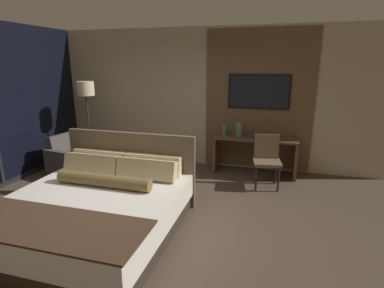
# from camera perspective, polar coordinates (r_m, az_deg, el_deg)

# --- Properties ---
(ground_plane) EXTENTS (16.00, 16.00, 0.00)m
(ground_plane) POSITION_cam_1_polar(r_m,az_deg,el_deg) (4.32, -7.80, -14.28)
(ground_plane) COLOR #4C3D33
(wall_back_tv_panel) EXTENTS (7.20, 0.09, 2.80)m
(wall_back_tv_panel) POSITION_cam_1_polar(r_m,az_deg,el_deg) (6.22, 2.56, 8.63)
(wall_back_tv_panel) COLOR #BCAD8E
(wall_back_tv_panel) RESTS_ON ground_plane
(bed) EXTENTS (2.07, 2.21, 1.10)m
(bed) POSITION_cam_1_polar(r_m,az_deg,el_deg) (4.08, -17.77, -11.59)
(bed) COLOR #33281E
(bed) RESTS_ON ground_plane
(desk) EXTENTS (1.58, 0.55, 0.73)m
(desk) POSITION_cam_1_polar(r_m,az_deg,el_deg) (5.96, 11.88, -0.91)
(desk) COLOR brown
(desk) RESTS_ON ground_plane
(tv) EXTENTS (1.17, 0.04, 0.66)m
(tv) POSITION_cam_1_polar(r_m,az_deg,el_deg) (5.98, 12.61, 9.69)
(tv) COLOR black
(desk_chair) EXTENTS (0.52, 0.52, 0.91)m
(desk_chair) POSITION_cam_1_polar(r_m,az_deg,el_deg) (5.38, 14.05, -2.23)
(desk_chair) COLOR brown
(desk_chair) RESTS_ON ground_plane
(armchair_by_window) EXTENTS (0.86, 0.87, 0.77)m
(armchair_by_window) POSITION_cam_1_polar(r_m,az_deg,el_deg) (6.32, -21.72, -2.95)
(armchair_by_window) COLOR #47423D
(armchair_by_window) RESTS_ON ground_plane
(floor_lamp) EXTENTS (0.34, 0.34, 1.76)m
(floor_lamp) POSITION_cam_1_polar(r_m,az_deg,el_deg) (6.46, -19.53, 8.70)
(floor_lamp) COLOR #282623
(floor_lamp) RESTS_ON ground_plane
(vase_tall) EXTENTS (0.08, 0.08, 0.22)m
(vase_tall) POSITION_cam_1_polar(r_m,az_deg,el_deg) (5.91, 6.19, 2.76)
(vase_tall) COLOR #4C706B
(vase_tall) RESTS_ON desk
(vase_short) EXTENTS (0.14, 0.14, 0.28)m
(vase_short) POSITION_cam_1_polar(r_m,az_deg,el_deg) (5.85, 8.96, 2.80)
(vase_short) COLOR #4C706B
(vase_short) RESTS_ON desk
(book) EXTENTS (0.23, 0.17, 0.03)m
(book) POSITION_cam_1_polar(r_m,az_deg,el_deg) (5.91, 11.54, 1.56)
(book) COLOR navy
(book) RESTS_ON desk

